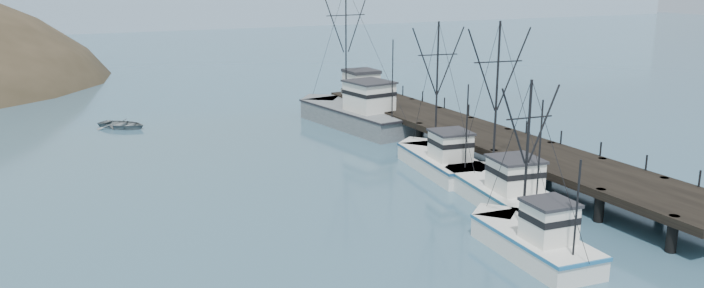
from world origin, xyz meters
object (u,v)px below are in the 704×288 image
(pier, at_px, (481,136))
(pier_shed, at_px, (361,83))
(trawler_far, at_px, (441,160))
(trawler_mid, at_px, (531,240))
(trawler_near, at_px, (500,189))
(pickup_truck, at_px, (369,89))
(motorboat, at_px, (123,128))
(work_vessel, at_px, (355,113))

(pier, xyz_separation_m, pier_shed, (-1.50, 18.00, 1.73))
(pier, relative_size, trawler_far, 3.95)
(pier, bearing_deg, pier_shed, 94.76)
(trawler_mid, relative_size, pier_shed, 2.92)
(trawler_near, relative_size, pickup_truck, 2.14)
(pier_shed, relative_size, pickup_truck, 0.59)
(trawler_far, bearing_deg, trawler_mid, -106.15)
(pier_shed, xyz_separation_m, motorboat, (-22.45, 5.29, -3.42))
(trawler_mid, xyz_separation_m, pickup_truck, (8.69, 35.06, 1.94))
(work_vessel, height_order, motorboat, work_vessel)
(motorboat, bearing_deg, pickup_truck, -56.90)
(trawler_mid, distance_m, pickup_truck, 36.18)
(pier_shed, height_order, pickup_truck, pier_shed)
(work_vessel, relative_size, pier_shed, 5.10)
(pier, height_order, trawler_mid, trawler_mid)
(pier_shed, bearing_deg, pickup_truck, 0.00)
(trawler_near, distance_m, trawler_far, 7.71)
(work_vessel, distance_m, motorboat, 21.94)
(trawler_near, xyz_separation_m, trawler_mid, (-3.85, -7.51, -0.00))
(work_vessel, relative_size, motorboat, 3.45)
(trawler_near, height_order, motorboat, trawler_near)
(trawler_near, distance_m, pickup_truck, 28.04)
(motorboat, bearing_deg, work_vessel, -67.94)
(work_vessel, bearing_deg, pier, -74.86)
(pier, xyz_separation_m, trawler_far, (-4.96, -1.87, -0.87))
(pier_shed, bearing_deg, trawler_near, -98.28)
(trawler_near, xyz_separation_m, motorboat, (-18.44, 32.85, -0.82))
(work_vessel, height_order, pickup_truck, work_vessel)
(pier, distance_m, trawler_far, 5.37)
(pier, relative_size, pier_shed, 13.75)
(trawler_near, distance_m, trawler_mid, 8.44)
(pier, relative_size, work_vessel, 2.70)
(trawler_far, distance_m, pickup_truck, 20.42)
(work_vessel, bearing_deg, trawler_near, -93.82)
(pier, bearing_deg, work_vessel, 105.14)
(work_vessel, xyz_separation_m, pickup_truck, (3.23, 3.56, 1.53))
(pier, xyz_separation_m, work_vessel, (-3.91, 14.44, -0.46))
(pier, xyz_separation_m, trawler_near, (-5.51, -9.56, -0.87))
(trawler_far, xyz_separation_m, work_vessel, (1.06, 16.30, 0.41))
(trawler_near, relative_size, trawler_far, 1.05)
(trawler_mid, height_order, pier_shed, trawler_mid)
(pier, xyz_separation_m, motorboat, (-23.95, 23.29, -1.69))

